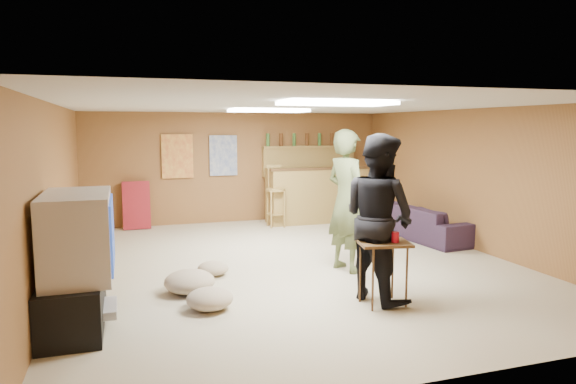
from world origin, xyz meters
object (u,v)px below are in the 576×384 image
object	(u,v)px
bar_counter	(317,195)
sofa	(425,222)
tray_table	(383,273)
tv_body	(78,235)
person_olive	(347,201)
person_black	(378,217)

from	to	relation	value
bar_counter	sofa	xyz separation A→B (m)	(1.20, -2.05, -0.26)
sofa	tray_table	world-z (taller)	tray_table
bar_counter	sofa	world-z (taller)	bar_counter
tv_body	person_olive	xyz separation A→B (m)	(3.25, 1.01, 0.04)
bar_counter	person_olive	bearing A→B (deg)	-104.67
tv_body	sofa	bearing A→B (deg)	24.12
tv_body	person_olive	size ratio (longest dim) A/B	0.58
person_black	sofa	size ratio (longest dim) A/B	0.94
tv_body	tray_table	world-z (taller)	tv_body
tv_body	person_olive	world-z (taller)	person_olive
tv_body	sofa	distance (m)	5.89
tray_table	tv_body	bearing A→B (deg)	173.44
bar_counter	tray_table	world-z (taller)	bar_counter
bar_counter	person_black	bearing A→B (deg)	-102.83
tv_body	person_black	xyz separation A→B (m)	(3.10, -0.16, 0.02)
bar_counter	tray_table	xyz separation A→B (m)	(-1.08, -4.80, -0.20)
person_black	sofa	distance (m)	3.46
person_black	person_olive	bearing A→B (deg)	-25.29
bar_counter	person_olive	size ratio (longest dim) A/B	1.06
sofa	tv_body	bearing A→B (deg)	108.39
sofa	bar_counter	bearing A→B (deg)	24.56
tray_table	person_black	bearing A→B (deg)	80.07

